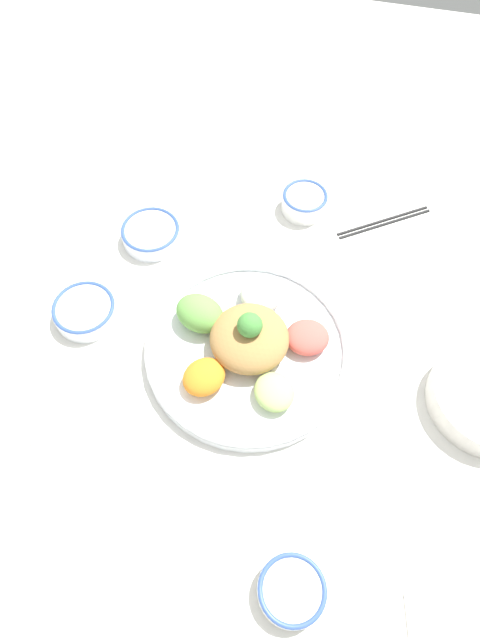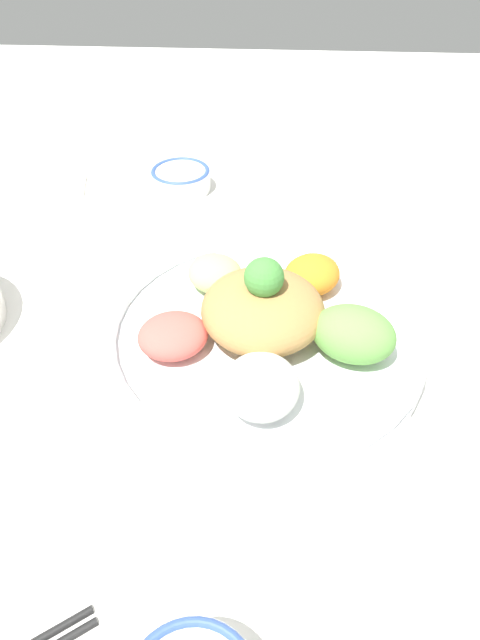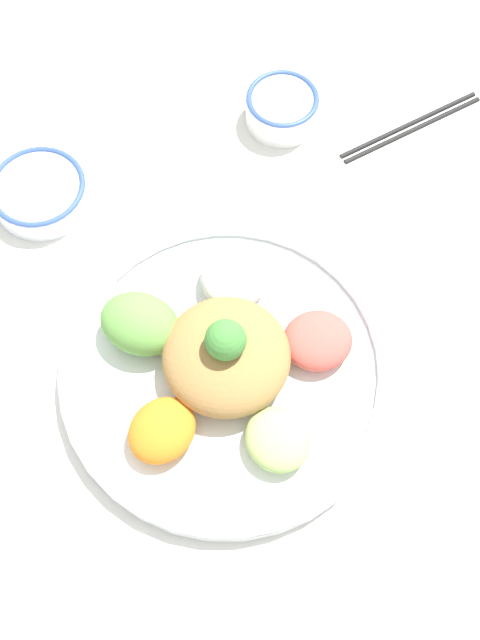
# 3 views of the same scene
# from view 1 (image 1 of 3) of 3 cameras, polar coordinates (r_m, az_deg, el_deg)

# --- Properties ---
(ground_plane) EXTENTS (2.40, 2.40, 0.00)m
(ground_plane) POSITION_cam_1_polar(r_m,az_deg,el_deg) (0.98, 1.57, -2.79)
(ground_plane) COLOR white
(salad_platter) EXTENTS (0.37, 0.37, 0.12)m
(salad_platter) POSITION_cam_1_polar(r_m,az_deg,el_deg) (0.95, 0.88, -2.56)
(salad_platter) COLOR white
(salad_platter) RESTS_ON ground_plane
(sauce_bowl_red) EXTENTS (0.12, 0.12, 0.04)m
(sauce_bowl_red) POSITION_cam_1_polar(r_m,az_deg,el_deg) (1.12, -9.48, 9.09)
(sauce_bowl_red) COLOR white
(sauce_bowl_red) RESTS_ON ground_plane
(rice_bowl_blue) EXTENTS (0.10, 0.10, 0.04)m
(rice_bowl_blue) POSITION_cam_1_polar(r_m,az_deg,el_deg) (0.85, 5.52, -26.79)
(rice_bowl_blue) COLOR white
(rice_bowl_blue) RESTS_ON ground_plane
(sauce_bowl_dark) EXTENTS (0.10, 0.10, 0.05)m
(sauce_bowl_dark) POSITION_cam_1_polar(r_m,az_deg,el_deg) (1.17, 6.89, 12.45)
(sauce_bowl_dark) COLOR white
(sauce_bowl_dark) RESTS_ON ground_plane
(rice_bowl_plain) EXTENTS (0.12, 0.12, 0.04)m
(rice_bowl_plain) POSITION_cam_1_polar(r_m,az_deg,el_deg) (1.04, -16.21, 0.93)
(rice_bowl_plain) COLOR white
(rice_bowl_plain) RESTS_ON ground_plane
(chopsticks_pair_near) EXTENTS (0.14, 0.19, 0.01)m
(chopsticks_pair_near) POSITION_cam_1_polar(r_m,az_deg,el_deg) (1.19, 15.12, 10.09)
(chopsticks_pair_near) COLOR black
(chopsticks_pair_near) RESTS_ON ground_plane
(serving_spoon_main) EXTENTS (0.12, 0.04, 0.01)m
(serving_spoon_main) POSITION_cam_1_polar(r_m,az_deg,el_deg) (0.98, -21.64, -12.11)
(serving_spoon_main) COLOR beige
(serving_spoon_main) RESTS_ON ground_plane
(serving_spoon_extra) EXTENTS (0.12, 0.05, 0.01)m
(serving_spoon_extra) POSITION_cam_1_polar(r_m,az_deg,el_deg) (0.90, 17.53, -26.53)
(serving_spoon_extra) COLOR beige
(serving_spoon_extra) RESTS_ON ground_plane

